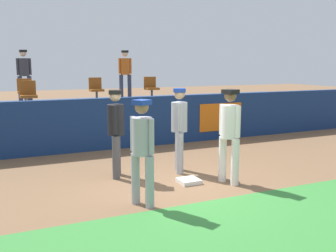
{
  "coord_description": "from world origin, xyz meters",
  "views": [
    {
      "loc": [
        -3.18,
        -6.35,
        2.33
      ],
      "look_at": [
        0.25,
        1.16,
        1.0
      ],
      "focal_mm": 41.0,
      "sensor_mm": 36.0,
      "label": 1
    }
  ],
  "objects_px": {
    "first_base": "(189,181)",
    "player_umpire": "(116,127)",
    "player_coach_visitor": "(179,124)",
    "seat_back_right": "(151,87)",
    "player_runner_visitor": "(142,145)",
    "seat_front_left": "(28,94)",
    "spectator_capped": "(125,71)",
    "seat_back_center": "(96,88)",
    "player_fielder_home": "(229,130)",
    "seat_back_left": "(25,90)",
    "spectator_hooded": "(24,72)"
  },
  "relations": [
    {
      "from": "player_runner_visitor",
      "to": "player_umpire",
      "type": "xyz_separation_m",
      "value": [
        0.1,
        1.79,
        0.03
      ]
    },
    {
      "from": "player_fielder_home",
      "to": "seat_front_left",
      "type": "distance_m",
      "value": 6.35
    },
    {
      "from": "player_umpire",
      "to": "first_base",
      "type": "bearing_deg",
      "value": 70.11
    },
    {
      "from": "player_umpire",
      "to": "seat_back_right",
      "type": "distance_m",
      "value": 6.73
    },
    {
      "from": "player_coach_visitor",
      "to": "seat_back_left",
      "type": "xyz_separation_m",
      "value": [
        -2.65,
        6.12,
        0.44
      ]
    },
    {
      "from": "seat_back_left",
      "to": "spectator_hooded",
      "type": "relative_size",
      "value": 0.46
    },
    {
      "from": "player_coach_visitor",
      "to": "seat_back_left",
      "type": "bearing_deg",
      "value": -135.54
    },
    {
      "from": "player_coach_visitor",
      "to": "player_umpire",
      "type": "xyz_separation_m",
      "value": [
        -1.35,
        0.21,
        -0.01
      ]
    },
    {
      "from": "player_fielder_home",
      "to": "spectator_hooded",
      "type": "relative_size",
      "value": 1.03
    },
    {
      "from": "seat_back_left",
      "to": "seat_back_right",
      "type": "relative_size",
      "value": 1.0
    },
    {
      "from": "first_base",
      "to": "player_umpire",
      "type": "xyz_separation_m",
      "value": [
        -1.17,
        1.02,
        1.01
      ]
    },
    {
      "from": "first_base",
      "to": "seat_back_right",
      "type": "height_order",
      "value": "seat_back_right"
    },
    {
      "from": "seat_back_right",
      "to": "spectator_capped",
      "type": "xyz_separation_m",
      "value": [
        -0.68,
        1.0,
        0.59
      ]
    },
    {
      "from": "player_coach_visitor",
      "to": "seat_back_right",
      "type": "xyz_separation_m",
      "value": [
        1.82,
        6.12,
        0.44
      ]
    },
    {
      "from": "seat_back_center",
      "to": "seat_back_left",
      "type": "distance_m",
      "value": 2.37
    },
    {
      "from": "seat_back_center",
      "to": "first_base",
      "type": "bearing_deg",
      "value": -89.17
    },
    {
      "from": "player_runner_visitor",
      "to": "spectator_capped",
      "type": "xyz_separation_m",
      "value": [
        2.59,
        8.71,
        1.07
      ]
    },
    {
      "from": "seat_back_center",
      "to": "player_runner_visitor",
      "type": "bearing_deg",
      "value": -98.66
    },
    {
      "from": "first_base",
      "to": "player_umpire",
      "type": "height_order",
      "value": "player_umpire"
    },
    {
      "from": "seat_back_right",
      "to": "seat_front_left",
      "type": "height_order",
      "value": "same"
    },
    {
      "from": "player_umpire",
      "to": "spectator_hooded",
      "type": "relative_size",
      "value": 1.0
    },
    {
      "from": "player_coach_visitor",
      "to": "player_fielder_home",
      "type": "bearing_deg",
      "value": 46.09
    },
    {
      "from": "seat_back_right",
      "to": "seat_back_left",
      "type": "bearing_deg",
      "value": -180.0
    },
    {
      "from": "seat_back_left",
      "to": "seat_front_left",
      "type": "distance_m",
      "value": 1.8
    },
    {
      "from": "player_umpire",
      "to": "seat_front_left",
      "type": "height_order",
      "value": "seat_front_left"
    },
    {
      "from": "first_base",
      "to": "player_umpire",
      "type": "bearing_deg",
      "value": 139.09
    },
    {
      "from": "seat_back_center",
      "to": "seat_back_left",
      "type": "bearing_deg",
      "value": 180.0
    },
    {
      "from": "player_fielder_home",
      "to": "first_base",
      "type": "bearing_deg",
      "value": -127.99
    },
    {
      "from": "player_umpire",
      "to": "player_fielder_home",
      "type": "bearing_deg",
      "value": 75.6
    },
    {
      "from": "seat_back_center",
      "to": "seat_back_right",
      "type": "distance_m",
      "value": 2.1
    },
    {
      "from": "player_runner_visitor",
      "to": "spectator_capped",
      "type": "bearing_deg",
      "value": 136.74
    },
    {
      "from": "player_fielder_home",
      "to": "seat_back_left",
      "type": "relative_size",
      "value": 2.21
    },
    {
      "from": "player_coach_visitor",
      "to": "seat_back_right",
      "type": "bearing_deg",
      "value": -175.57
    },
    {
      "from": "spectator_hooded",
      "to": "player_runner_visitor",
      "type": "bearing_deg",
      "value": 94.84
    },
    {
      "from": "first_base",
      "to": "player_runner_visitor",
      "type": "relative_size",
      "value": 0.23
    },
    {
      "from": "seat_back_center",
      "to": "seat_front_left",
      "type": "relative_size",
      "value": 1.0
    },
    {
      "from": "player_runner_visitor",
      "to": "seat_back_right",
      "type": "xyz_separation_m",
      "value": [
        3.28,
        7.71,
        0.48
      ]
    },
    {
      "from": "player_fielder_home",
      "to": "player_runner_visitor",
      "type": "distance_m",
      "value": 2.04
    },
    {
      "from": "player_fielder_home",
      "to": "seat_back_center",
      "type": "bearing_deg",
      "value": 172.81
    },
    {
      "from": "first_base",
      "to": "player_umpire",
      "type": "distance_m",
      "value": 1.85
    },
    {
      "from": "player_coach_visitor",
      "to": "seat_front_left",
      "type": "relative_size",
      "value": 2.18
    },
    {
      "from": "first_base",
      "to": "player_runner_visitor",
      "type": "height_order",
      "value": "player_runner_visitor"
    },
    {
      "from": "player_coach_visitor",
      "to": "spectator_capped",
      "type": "relative_size",
      "value": 1.0
    },
    {
      "from": "player_fielder_home",
      "to": "spectator_capped",
      "type": "bearing_deg",
      "value": 162.21
    },
    {
      "from": "first_base",
      "to": "seat_front_left",
      "type": "bearing_deg",
      "value": 116.15
    },
    {
      "from": "player_coach_visitor",
      "to": "spectator_capped",
      "type": "xyz_separation_m",
      "value": [
        1.14,
        7.12,
        1.03
      ]
    },
    {
      "from": "player_umpire",
      "to": "seat_front_left",
      "type": "relative_size",
      "value": 2.16
    },
    {
      "from": "seat_front_left",
      "to": "spectator_capped",
      "type": "xyz_separation_m",
      "value": [
        3.84,
        2.8,
        0.59
      ]
    },
    {
      "from": "player_fielder_home",
      "to": "seat_front_left",
      "type": "xyz_separation_m",
      "value": [
        -3.23,
        5.45,
        0.43
      ]
    },
    {
      "from": "player_umpire",
      "to": "seat_back_left",
      "type": "bearing_deg",
      "value": -146.57
    }
  ]
}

